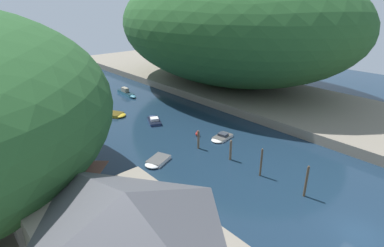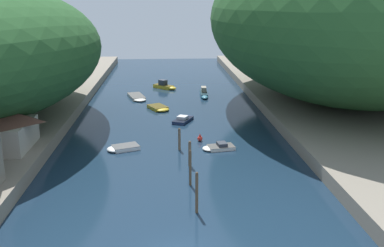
% 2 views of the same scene
% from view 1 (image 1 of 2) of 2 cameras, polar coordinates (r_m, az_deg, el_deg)
% --- Properties ---
extents(water_surface, '(130.00, 130.00, 0.00)m').
position_cam_1_polar(water_surface, '(45.90, -7.56, -0.76)').
color(water_surface, '#192D42').
rests_on(water_surface, ground).
extents(right_bank, '(22.00, 120.00, 1.39)m').
position_cam_1_polar(right_bank, '(61.61, 11.36, 5.73)').
color(right_bank, gray).
rests_on(right_bank, ground).
extents(hillside_right, '(38.88, 54.43, 23.65)m').
position_cam_1_polar(hillside_right, '(65.00, 7.28, 18.09)').
color(hillside_right, '#285628').
rests_on(hillside_right, right_bank).
extents(boathouse_shed, '(7.47, 7.08, 4.44)m').
position_cam_1_polar(boathouse_shed, '(27.77, -25.26, -10.75)').
color(boathouse_shed, '#B2A899').
rests_on(boathouse_shed, left_bank).
extents(boat_cabin_cruiser, '(1.39, 6.55, 1.42)m').
position_cam_1_polar(boat_cabin_cruiser, '(62.58, -12.26, 5.66)').
color(boat_cabin_cruiser, teal).
rests_on(boat_cabin_cruiser, water_surface).
extents(boat_near_quay, '(3.45, 4.75, 0.83)m').
position_cam_1_polar(boat_near_quay, '(48.09, -7.27, 0.69)').
color(boat_near_quay, navy).
rests_on(boat_near_quay, water_surface).
extents(boat_mid_channel, '(4.66, 4.46, 1.57)m').
position_cam_1_polar(boat_mid_channel, '(65.69, -20.18, 5.62)').
color(boat_mid_channel, gold).
rests_on(boat_mid_channel, water_surface).
extents(boat_red_skiff, '(3.80, 2.32, 0.75)m').
position_cam_1_polar(boat_red_skiff, '(41.83, 5.60, -2.68)').
color(boat_red_skiff, silver).
rests_on(boat_red_skiff, water_surface).
extents(boat_moored_right, '(3.71, 4.57, 0.50)m').
position_cam_1_polar(boat_moored_right, '(51.64, -14.47, 1.67)').
color(boat_moored_right, gold).
rests_on(boat_moored_right, water_surface).
extents(boat_navy_launch, '(3.92, 3.00, 0.44)m').
position_cam_1_polar(boat_navy_launch, '(35.96, -6.76, -7.22)').
color(boat_navy_launch, white).
rests_on(boat_navy_launch, water_surface).
extents(boat_open_rowboat, '(3.74, 6.62, 0.43)m').
position_cam_1_polar(boat_open_rowboat, '(57.07, -21.41, 2.75)').
color(boat_open_rowboat, silver).
rests_on(boat_open_rowboat, water_surface).
extents(mooring_post_nearest, '(0.23, 0.23, 3.42)m').
position_cam_1_polar(mooring_post_nearest, '(31.45, 20.94, -10.22)').
color(mooring_post_nearest, brown).
rests_on(mooring_post_nearest, water_surface).
extents(mooring_post_second, '(0.21, 0.21, 3.33)m').
position_cam_1_polar(mooring_post_second, '(33.50, 13.05, -7.20)').
color(mooring_post_second, brown).
rests_on(mooring_post_second, water_surface).
extents(mooring_post_middle, '(0.29, 0.29, 2.62)m').
position_cam_1_polar(mooring_post_middle, '(36.26, 7.37, -5.00)').
color(mooring_post_middle, brown).
rests_on(mooring_post_middle, water_surface).
extents(mooring_post_fourth, '(0.29, 0.29, 2.53)m').
position_cam_1_polar(mooring_post_fourth, '(38.68, 1.23, -3.06)').
color(mooring_post_fourth, brown).
rests_on(mooring_post_fourth, water_surface).
extents(channel_buoy_near, '(0.61, 0.61, 0.91)m').
position_cam_1_polar(channel_buoy_near, '(42.53, 1.06, -1.97)').
color(channel_buoy_near, red).
rests_on(channel_buoy_near, water_surface).
extents(person_on_quay, '(0.35, 0.43, 1.69)m').
position_cam_1_polar(person_on_quay, '(23.68, -11.83, -19.13)').
color(person_on_quay, '#282D3D').
rests_on(person_on_quay, left_bank).
extents(person_by_boathouse, '(0.30, 0.42, 1.69)m').
position_cam_1_polar(person_by_boathouse, '(29.92, -20.89, -10.51)').
color(person_by_boathouse, '#282D3D').
rests_on(person_by_boathouse, left_bank).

